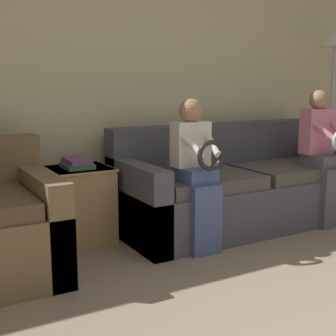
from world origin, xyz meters
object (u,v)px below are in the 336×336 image
(child_right_seated, at_px, (323,152))
(book_stack, at_px, (77,163))
(couch_main, at_px, (237,190))
(side_shelf, at_px, (79,204))
(floor_lamp, at_px, (334,58))
(child_left_seated, at_px, (197,167))

(child_right_seated, relative_size, book_stack, 4.21)
(child_right_seated, xyz_separation_m, book_stack, (-2.06, 0.61, -0.02))
(couch_main, xyz_separation_m, child_right_seated, (0.67, -0.37, 0.34))
(book_stack, bearing_deg, side_shelf, 60.22)
(side_shelf, distance_m, book_stack, 0.33)
(child_right_seated, relative_size, floor_lamp, 0.66)
(child_left_seated, xyz_separation_m, floor_lamp, (2.02, 0.54, 0.87))
(floor_lamp, bearing_deg, child_right_seated, -141.41)
(child_right_seated, height_order, floor_lamp, floor_lamp)
(side_shelf, bearing_deg, book_stack, -119.78)
(child_right_seated, height_order, side_shelf, child_right_seated)
(child_left_seated, xyz_separation_m, book_stack, (-0.72, 0.62, -0.00))
(couch_main, height_order, floor_lamp, floor_lamp)
(child_left_seated, relative_size, floor_lamp, 0.64)
(couch_main, bearing_deg, floor_lamp, 7.30)
(side_shelf, bearing_deg, couch_main, -10.60)
(child_right_seated, distance_m, side_shelf, 2.18)
(couch_main, xyz_separation_m, floor_lamp, (1.35, 0.17, 1.19))
(couch_main, relative_size, child_left_seated, 1.91)
(side_shelf, height_order, book_stack, book_stack)
(couch_main, height_order, book_stack, couch_main)
(couch_main, xyz_separation_m, book_stack, (-1.39, 0.25, 0.32))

